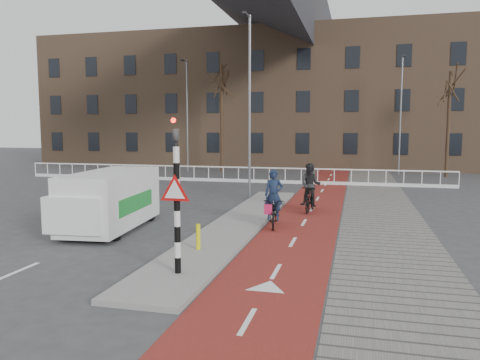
# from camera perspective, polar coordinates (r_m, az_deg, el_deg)

# --- Properties ---
(ground) EXTENTS (120.00, 120.00, 0.00)m
(ground) POSITION_cam_1_polar(r_m,az_deg,el_deg) (12.65, -1.61, -9.30)
(ground) COLOR #38383A
(ground) RESTS_ON ground
(bike_lane) EXTENTS (2.50, 60.00, 0.01)m
(bike_lane) POSITION_cam_1_polar(r_m,az_deg,el_deg) (22.07, 9.22, -2.65)
(bike_lane) COLOR maroon
(bike_lane) RESTS_ON ground
(sidewalk) EXTENTS (3.00, 60.00, 0.01)m
(sidewalk) POSITION_cam_1_polar(r_m,az_deg,el_deg) (22.02, 16.51, -2.85)
(sidewalk) COLOR slate
(sidewalk) RESTS_ON ground
(curb_island) EXTENTS (1.80, 16.00, 0.12)m
(curb_island) POSITION_cam_1_polar(r_m,az_deg,el_deg) (16.57, -0.20, -5.34)
(curb_island) COLOR gray
(curb_island) RESTS_ON ground
(traffic_signal) EXTENTS (0.80, 0.80, 3.68)m
(traffic_signal) POSITION_cam_1_polar(r_m,az_deg,el_deg) (10.56, -7.75, -1.45)
(traffic_signal) COLOR black
(traffic_signal) RESTS_ON curb_island
(bollard) EXTENTS (0.12, 0.12, 0.70)m
(bollard) POSITION_cam_1_polar(r_m,az_deg,el_deg) (12.88, -5.12, -6.90)
(bollard) COLOR yellow
(bollard) RESTS_ON curb_island
(cyclist_near) EXTENTS (0.99, 2.00, 1.99)m
(cyclist_near) POSITION_cam_1_polar(r_m,az_deg,el_deg) (16.24, 4.11, -3.39)
(cyclist_near) COLOR black
(cyclist_near) RESTS_ON bike_lane
(cyclist_far) EXTENTS (0.90, 1.89, 1.98)m
(cyclist_far) POSITION_cam_1_polar(r_m,az_deg,el_deg) (19.26, 8.57, -1.45)
(cyclist_far) COLOR black
(cyclist_far) RESTS_ON bike_lane
(van) EXTENTS (2.24, 4.71, 1.96)m
(van) POSITION_cam_1_polar(r_m,az_deg,el_deg) (16.39, -15.41, -2.25)
(van) COLOR white
(van) RESTS_ON ground
(railing) EXTENTS (28.00, 0.10, 0.99)m
(railing) POSITION_cam_1_polar(r_m,az_deg,el_deg) (30.07, -2.04, 0.38)
(railing) COLOR silver
(railing) RESTS_ON ground
(townhouse_row) EXTENTS (46.00, 10.00, 15.90)m
(townhouse_row) POSITION_cam_1_polar(r_m,az_deg,el_deg) (44.40, 5.96, 11.96)
(townhouse_row) COLOR #7F6047
(townhouse_row) RESTS_ON ground
(tree_mid) EXTENTS (0.29, 0.29, 8.36)m
(tree_mid) POSITION_cam_1_polar(r_m,az_deg,el_deg) (37.18, -2.22, 7.48)
(tree_mid) COLOR #2F2215
(tree_mid) RESTS_ON ground
(tree_right) EXTENTS (0.23, 0.23, 7.36)m
(tree_right) POSITION_cam_1_polar(r_m,az_deg,el_deg) (36.06, 24.06, 6.19)
(tree_right) COLOR #2F2215
(tree_right) RESTS_ON ground
(streetlight_near) EXTENTS (0.12, 0.12, 8.75)m
(streetlight_near) POSITION_cam_1_polar(r_m,az_deg,el_deg) (22.87, 1.18, 8.73)
(streetlight_near) COLOR slate
(streetlight_near) RESTS_ON ground
(streetlight_left) EXTENTS (0.12, 0.12, 8.65)m
(streetlight_left) POSITION_cam_1_polar(r_m,az_deg,el_deg) (37.01, -6.45, 7.68)
(streetlight_left) COLOR slate
(streetlight_left) RESTS_ON ground
(streetlight_right) EXTENTS (0.12, 0.12, 8.61)m
(streetlight_right) POSITION_cam_1_polar(r_m,az_deg,el_deg) (36.25, 18.98, 7.38)
(streetlight_right) COLOR slate
(streetlight_right) RESTS_ON ground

